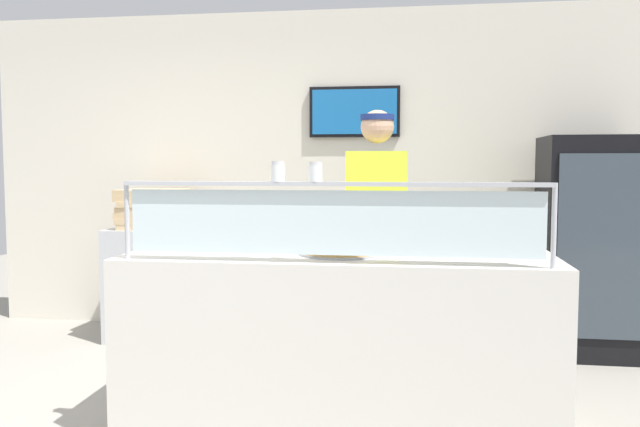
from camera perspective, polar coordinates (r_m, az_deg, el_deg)
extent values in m
plane|color=gray|center=(4.19, 2.61, -15.40)|extent=(12.00, 12.00, 0.00)
cube|color=silver|center=(5.44, 4.23, 3.64)|extent=(6.62, 0.08, 2.70)
cube|color=black|center=(5.40, 3.07, 8.98)|extent=(0.75, 0.04, 0.42)
cube|color=#1966B2|center=(5.38, 3.05, 9.00)|extent=(0.70, 0.01, 0.37)
cube|color=silver|center=(3.46, 1.61, -11.42)|extent=(2.22, 0.77, 0.95)
cylinder|color=#B2B5BC|center=(3.31, -16.72, -0.57)|extent=(0.02, 0.02, 0.39)
cylinder|color=#B2B5BC|center=(3.06, 20.02, -1.03)|extent=(0.02, 0.02, 0.39)
cube|color=silver|center=(3.02, 0.92, -0.83)|extent=(1.96, 0.01, 0.31)
cube|color=#B2B5BC|center=(3.01, 0.92, 2.63)|extent=(2.02, 0.06, 0.02)
cylinder|color=#9EA0A8|center=(3.35, 1.84, -3.54)|extent=(0.44, 0.44, 0.01)
cylinder|color=tan|center=(3.35, 1.84, -3.28)|extent=(0.42, 0.42, 0.02)
cylinder|color=#D65B2D|center=(3.35, 1.84, -3.08)|extent=(0.36, 0.36, 0.01)
cube|color=#ADAFB7|center=(3.33, 2.37, -3.03)|extent=(0.13, 0.29, 0.01)
cylinder|color=white|center=(3.05, -3.75, 3.58)|extent=(0.07, 0.07, 0.08)
cylinder|color=white|center=(3.05, -3.75, 3.36)|extent=(0.06, 0.06, 0.05)
cylinder|color=silver|center=(3.05, -3.76, 4.49)|extent=(0.06, 0.06, 0.02)
cylinder|color=white|center=(3.02, -0.41, 3.55)|extent=(0.07, 0.07, 0.08)
cylinder|color=red|center=(3.02, -0.41, 3.33)|extent=(0.06, 0.06, 0.05)
cylinder|color=silver|center=(3.02, -0.41, 4.44)|extent=(0.06, 0.06, 0.02)
cylinder|color=#23232D|center=(4.21, 3.47, -8.57)|extent=(0.13, 0.13, 0.95)
cylinder|color=#23232D|center=(4.20, 6.50, -8.63)|extent=(0.13, 0.13, 0.95)
cube|color=#D8EA33|center=(4.10, 5.06, 1.66)|extent=(0.38, 0.21, 0.55)
sphere|color=tan|center=(4.10, 5.10, 7.67)|extent=(0.21, 0.21, 0.21)
cylinder|color=navy|center=(4.11, 5.10, 8.48)|extent=(0.21, 0.21, 0.04)
cylinder|color=tan|center=(3.88, 7.52, 0.09)|extent=(0.08, 0.34, 0.08)
cube|color=black|center=(5.19, 22.75, -2.68)|extent=(0.70, 0.61, 1.62)
cube|color=#38424C|center=(4.88, 23.69, -2.74)|extent=(0.60, 0.02, 1.30)
cylinder|color=blue|center=(4.93, 21.05, -2.03)|extent=(0.06, 0.06, 0.20)
cylinder|color=red|center=(4.95, 22.21, -2.03)|extent=(0.06, 0.06, 0.20)
cylinder|color=red|center=(4.98, 23.37, -2.03)|extent=(0.06, 0.06, 0.20)
cylinder|color=blue|center=(5.01, 24.51, -2.04)|extent=(0.06, 0.06, 0.20)
cylinder|color=red|center=(5.04, 25.64, -2.04)|extent=(0.06, 0.06, 0.20)
cube|color=#B7BABF|center=(5.44, -14.29, -6.00)|extent=(0.70, 0.55, 0.90)
cube|color=tan|center=(5.37, -14.29, -1.03)|extent=(0.48, 0.48, 0.04)
cube|color=tan|center=(5.37, -14.47, -0.55)|extent=(0.49, 0.49, 0.04)
cube|color=tan|center=(5.37, -14.49, -0.07)|extent=(0.48, 0.48, 0.04)
cube|color=tan|center=(5.36, -14.39, 0.41)|extent=(0.49, 0.49, 0.04)
cube|color=tan|center=(5.36, -14.28, 0.89)|extent=(0.49, 0.49, 0.04)
cube|color=tan|center=(5.36, -14.51, 1.37)|extent=(0.50, 0.50, 0.04)
cube|color=tan|center=(5.36, -14.51, 1.85)|extent=(0.50, 0.50, 0.04)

